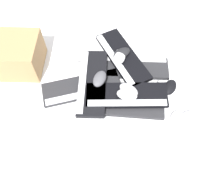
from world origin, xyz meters
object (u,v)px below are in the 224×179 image
object	(u,v)px
keyboard_5	(122,57)
mouse_2	(170,87)
mouse_3	(187,118)
keyboard_4	(127,96)
mouse_1	(122,53)
cardboard_box	(13,55)
mouse_6	(129,90)
keyboard_2	(131,67)
mouse_7	(127,95)
keyboard_1	(123,104)
keyboard_3	(92,82)
keyboard_0	(82,88)
mouse_0	(100,79)
mouse_4	(120,56)
mouse_5	(176,119)

from	to	relation	value
keyboard_5	mouse_2	xyz separation A→B (m)	(-0.29, 0.16, -0.02)
mouse_3	keyboard_4	bearing A→B (deg)	117.21
mouse_1	mouse_2	xyz separation A→B (m)	(-0.29, 0.16, -0.06)
cardboard_box	mouse_6	bearing A→B (deg)	168.11
keyboard_2	mouse_7	bearing A→B (deg)	88.12
keyboard_1	keyboard_5	bearing A→B (deg)	-82.67
keyboard_5	mouse_2	bearing A→B (deg)	150.49
keyboard_3	keyboard_5	distance (m)	0.25
keyboard_0	keyboard_1	world-z (taller)	same
mouse_2	keyboard_1	bearing A→B (deg)	-40.93
mouse_2	mouse_7	xyz separation A→B (m)	(0.24, 0.12, 0.06)
keyboard_4	mouse_7	xyz separation A→B (m)	(-0.00, 0.02, 0.04)
mouse_0	mouse_4	xyz separation A→B (m)	(-0.09, -0.17, 0.00)
keyboard_0	mouse_6	distance (m)	0.27
mouse_4	mouse_7	size ratio (longest dim) A/B	1.00
keyboard_4	mouse_2	bearing A→B (deg)	-156.60
keyboard_2	mouse_3	size ratio (longest dim) A/B	4.10
mouse_0	mouse_1	xyz separation A→B (m)	(-0.10, -0.20, 0.00)
mouse_0	mouse_6	world-z (taller)	same
keyboard_0	mouse_7	size ratio (longest dim) A/B	4.22
mouse_0	mouse_7	xyz separation A→B (m)	(-0.16, 0.08, 0.00)
keyboard_1	mouse_2	xyz separation A→B (m)	(-0.25, -0.14, 0.01)
mouse_4	mouse_5	xyz separation A→B (m)	(-0.33, 0.33, -0.06)
keyboard_0	keyboard_1	distance (m)	0.26
cardboard_box	keyboard_3	bearing A→B (deg)	168.86
keyboard_0	keyboard_5	distance (m)	0.31
keyboard_2	keyboard_5	xyz separation A→B (m)	(0.06, -0.05, 0.03)
keyboard_2	mouse_1	world-z (taller)	mouse_1
keyboard_2	keyboard_4	xyz separation A→B (m)	(0.01, 0.22, 0.03)
mouse_1	mouse_7	xyz separation A→B (m)	(-0.06, 0.28, 0.00)
keyboard_1	mouse_5	distance (m)	0.29
mouse_0	mouse_2	size ratio (longest dim) A/B	1.00
mouse_4	mouse_7	bearing A→B (deg)	11.92
keyboard_0	keyboard_4	bearing A→B (deg)	171.70
mouse_1	mouse_2	world-z (taller)	mouse_1
keyboard_4	mouse_3	xyz separation A→B (m)	(-0.32, 0.08, -0.02)
mouse_7	cardboard_box	world-z (taller)	cardboard_box
keyboard_3	keyboard_4	world-z (taller)	same
keyboard_2	mouse_5	size ratio (longest dim) A/B	4.10
keyboard_3	mouse_7	size ratio (longest dim) A/B	4.12
mouse_1	cardboard_box	world-z (taller)	cardboard_box
keyboard_1	mouse_2	bearing A→B (deg)	-151.28
keyboard_5	mouse_1	size ratio (longest dim) A/B	4.07
mouse_7	mouse_1	bearing A→B (deg)	-72.01
mouse_0	cardboard_box	bearing A→B (deg)	-87.54
keyboard_5	mouse_5	size ratio (longest dim) A/B	4.07
keyboard_0	mouse_4	distance (m)	0.29
keyboard_2	mouse_7	world-z (taller)	mouse_7
mouse_4	mouse_0	bearing A→B (deg)	-30.88
mouse_2	mouse_6	distance (m)	0.25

